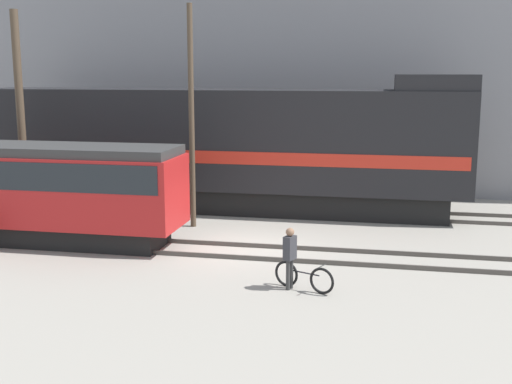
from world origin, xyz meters
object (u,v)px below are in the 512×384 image
(person, at_px, (290,252))
(utility_pole_left, at_px, (21,117))
(bicycle, at_px, (304,277))
(freight_locomotive, at_px, (220,147))
(streetcar, at_px, (34,187))
(utility_pole_center, at_px, (191,118))

(person, bearing_deg, utility_pole_left, 151.24)
(bicycle, bearing_deg, person, 178.63)
(freight_locomotive, bearing_deg, person, -65.16)
(streetcar, bearing_deg, person, -18.74)
(utility_pole_center, bearing_deg, streetcar, -145.45)
(utility_pole_left, distance_m, utility_pole_center, 6.80)
(utility_pole_left, bearing_deg, streetcar, -54.51)
(freight_locomotive, distance_m, bicycle, 10.74)
(freight_locomotive, xyz_separation_m, utility_pole_left, (-7.01, -3.14, 1.38))
(freight_locomotive, bearing_deg, bicycle, -63.30)
(utility_pole_center, bearing_deg, utility_pole_left, 180.00)
(person, bearing_deg, streetcar, 161.26)
(utility_pole_left, bearing_deg, utility_pole_center, 0.00)
(freight_locomotive, xyz_separation_m, streetcar, (-4.78, -6.28, -0.71))
(person, relative_size, utility_pole_left, 0.21)
(freight_locomotive, distance_m, utility_pole_left, 7.81)
(person, bearing_deg, utility_pole_center, 126.15)
(bicycle, relative_size, utility_pole_center, 0.21)
(person, bearing_deg, freight_locomotive, 114.84)
(freight_locomotive, height_order, streetcar, freight_locomotive)
(freight_locomotive, relative_size, utility_pole_center, 2.51)
(freight_locomotive, height_order, person, freight_locomotive)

